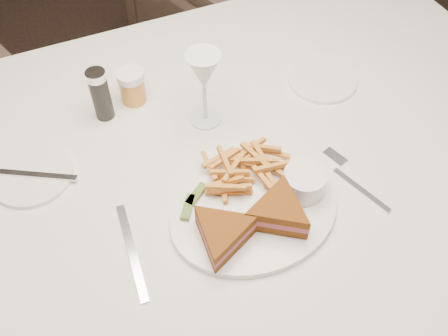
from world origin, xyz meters
TOP-DOWN VIEW (x-y plane):
  - ground at (0.00, 0.00)m, footprint 5.00×5.00m
  - table at (-0.32, -0.14)m, footprint 1.61×1.10m
  - chair_far at (-0.40, 0.67)m, footprint 0.88×0.85m
  - table_setting at (-0.31, -0.19)m, footprint 0.83×0.60m

SIDE VIEW (x-z plane):
  - ground at x=0.00m, z-range 0.00..0.00m
  - chair_far at x=-0.40m, z-range 0.00..0.72m
  - table at x=-0.32m, z-range 0.00..0.75m
  - table_setting at x=-0.31m, z-range 0.70..0.88m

